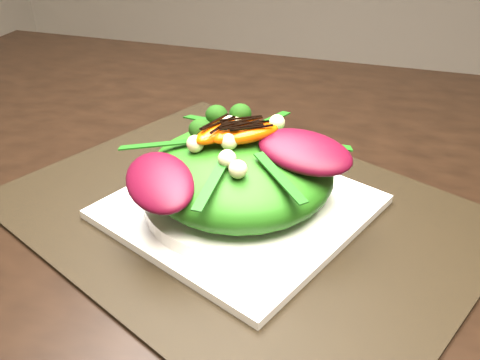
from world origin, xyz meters
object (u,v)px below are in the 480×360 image
(plate_base, at_px, (240,206))
(salad_bowl, at_px, (240,197))
(orange_segment, at_px, (228,132))
(lettuce_mound, at_px, (240,173))
(dining_table, at_px, (297,179))
(placemat, at_px, (240,211))

(plate_base, xyz_separation_m, salad_bowl, (0.00, 0.00, 0.01))
(plate_base, distance_m, orange_segment, 0.09)
(salad_bowl, height_order, lettuce_mound, lettuce_mound)
(dining_table, height_order, plate_base, dining_table)
(plate_base, relative_size, lettuce_mound, 1.24)
(dining_table, distance_m, salad_bowl, 0.14)
(orange_segment, bearing_deg, salad_bowl, -24.64)
(dining_table, bearing_deg, salad_bowl, -108.56)
(dining_table, distance_m, placemat, 0.14)
(dining_table, xyz_separation_m, lettuce_mound, (-0.04, -0.13, 0.07))
(dining_table, height_order, salad_bowl, dining_table)
(plate_base, relative_size, salad_bowl, 1.17)
(lettuce_mound, bearing_deg, placemat, 180.00)
(orange_segment, bearing_deg, plate_base, -24.64)
(lettuce_mound, bearing_deg, dining_table, 71.44)
(plate_base, bearing_deg, orange_segment, 155.36)
(plate_base, bearing_deg, placemat, 0.00)
(orange_segment, bearing_deg, dining_table, 64.20)
(placemat, relative_size, salad_bowl, 2.37)
(dining_table, distance_m, lettuce_mound, 0.15)
(salad_bowl, height_order, orange_segment, orange_segment)
(salad_bowl, bearing_deg, orange_segment, 155.36)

